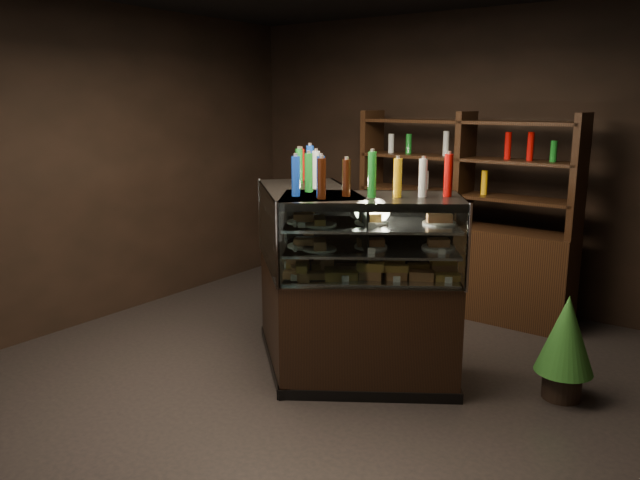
# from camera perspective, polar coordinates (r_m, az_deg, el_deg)

# --- Properties ---
(ground) EXTENTS (5.00, 5.00, 0.00)m
(ground) POSITION_cam_1_polar(r_m,az_deg,el_deg) (5.03, -0.20, -12.00)
(ground) COLOR black
(ground) RESTS_ON ground
(room_shell) EXTENTS (5.02, 5.02, 3.01)m
(room_shell) POSITION_cam_1_polar(r_m,az_deg,el_deg) (4.58, -0.22, 10.68)
(room_shell) COLOR black
(room_shell) RESTS_ON ground
(display_case) EXTENTS (2.04, 1.39, 1.44)m
(display_case) POSITION_cam_1_polar(r_m,az_deg,el_deg) (4.87, 1.62, -6.73)
(display_case) COLOR black
(display_case) RESTS_ON ground
(food_display) EXTENTS (1.68, 0.95, 0.44)m
(food_display) POSITION_cam_1_polar(r_m,az_deg,el_deg) (4.71, 1.60, -0.13)
(food_display) COLOR #BB9743
(food_display) RESTS_ON display_case
(bottles_top) EXTENTS (1.51, 0.81, 0.30)m
(bottles_top) POSITION_cam_1_polar(r_m,az_deg,el_deg) (4.63, 1.72, 6.12)
(bottles_top) COLOR #D8590A
(bottles_top) RESTS_ON display_case
(potted_conifer) EXTENTS (0.41, 0.41, 0.87)m
(potted_conifer) POSITION_cam_1_polar(r_m,az_deg,el_deg) (4.77, 21.61, -7.87)
(potted_conifer) COLOR black
(potted_conifer) RESTS_ON ground
(back_shelving) EXTENTS (2.22, 0.50, 2.00)m
(back_shelving) POSITION_cam_1_polar(r_m,az_deg,el_deg) (6.41, 12.72, -1.09)
(back_shelving) COLOR black
(back_shelving) RESTS_ON ground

